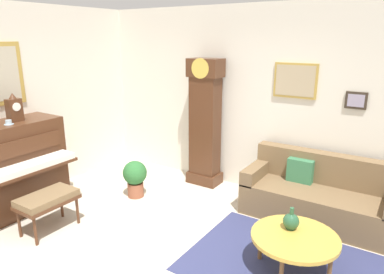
% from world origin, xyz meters
% --- Properties ---
extents(ground_plane, '(6.40, 6.00, 0.10)m').
position_xyz_m(ground_plane, '(0.00, 0.00, -0.05)').
color(ground_plane, beige).
extents(wall_back, '(5.30, 0.13, 2.80)m').
position_xyz_m(wall_back, '(0.01, 2.40, 1.40)').
color(wall_back, silver).
rests_on(wall_back, ground_plane).
extents(area_rug, '(2.10, 1.50, 0.01)m').
position_xyz_m(area_rug, '(1.33, 0.70, 0.00)').
color(area_rug, navy).
rests_on(area_rug, ground_plane).
extents(piano, '(0.87, 1.44, 1.25)m').
position_xyz_m(piano, '(-2.23, -0.19, 0.63)').
color(piano, '#4C2B19').
rests_on(piano, ground_plane).
extents(piano_bench, '(0.42, 0.70, 0.48)m').
position_xyz_m(piano_bench, '(-1.41, -0.21, 0.41)').
color(piano_bench, '#4C2B19').
rests_on(piano_bench, ground_plane).
extents(grandfather_clock, '(0.52, 0.34, 2.03)m').
position_xyz_m(grandfather_clock, '(-0.57, 2.12, 0.96)').
color(grandfather_clock, '#4C2B19').
rests_on(grandfather_clock, ground_plane).
extents(couch, '(1.90, 0.80, 0.84)m').
position_xyz_m(couch, '(1.31, 1.93, 0.31)').
color(couch, brown).
rests_on(couch, ground_plane).
extents(coffee_table, '(0.88, 0.88, 0.40)m').
position_xyz_m(coffee_table, '(1.38, 0.66, 0.37)').
color(coffee_table, gold).
rests_on(coffee_table, ground_plane).
extents(mantel_clock, '(0.13, 0.18, 0.38)m').
position_xyz_m(mantel_clock, '(-2.23, 0.00, 1.42)').
color(mantel_clock, '#4C2B19').
rests_on(mantel_clock, piano).
extents(teacup, '(0.12, 0.12, 0.06)m').
position_xyz_m(teacup, '(-2.13, -0.16, 1.28)').
color(teacup, '#ADC6D6').
rests_on(teacup, piano).
extents(green_jug, '(0.17, 0.17, 0.24)m').
position_xyz_m(green_jug, '(1.30, 0.77, 0.49)').
color(green_jug, '#234C33').
rests_on(green_jug, coffee_table).
extents(potted_plant, '(0.36, 0.36, 0.56)m').
position_xyz_m(potted_plant, '(-1.17, 1.10, 0.32)').
color(potted_plant, '#935138').
rests_on(potted_plant, ground_plane).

